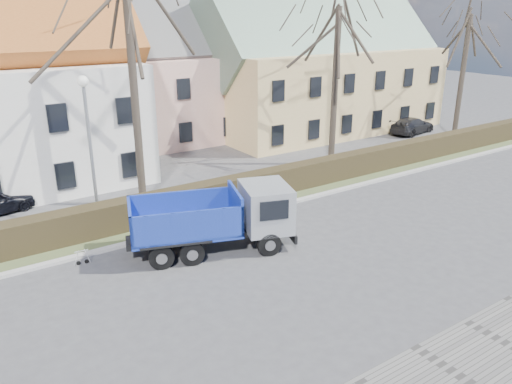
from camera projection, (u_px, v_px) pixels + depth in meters
ground at (283, 263)px, 18.38m from camera, size 120.00×120.00×0.00m
curb_far at (220, 220)px, 21.94m from camera, size 80.00×0.30×0.12m
grass_strip at (203, 209)px, 23.20m from camera, size 80.00×3.00×0.10m
hedge at (205, 198)px, 22.83m from camera, size 60.00×0.90×1.30m
building_pink at (158, 83)px, 34.71m from camera, size 10.80×8.80×8.00m
building_yellow at (318, 73)px, 38.58m from camera, size 18.80×10.80×8.50m
tree_1 at (132, 69)px, 21.80m from camera, size 9.20×9.20×12.65m
tree_2 at (336, 71)px, 28.37m from camera, size 8.00×8.00×11.00m
tree_3 at (464, 65)px, 34.76m from camera, size 7.60×7.60×10.45m
dump_truck at (206, 220)px, 18.85m from camera, size 6.82×4.30×2.56m
streetlight at (91, 154)px, 20.33m from camera, size 0.51×0.51×6.47m
cart_frame at (76, 258)px, 18.08m from camera, size 0.72×0.47×0.62m
parked_car_b at (412, 125)px, 37.62m from camera, size 4.43×2.34×1.22m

